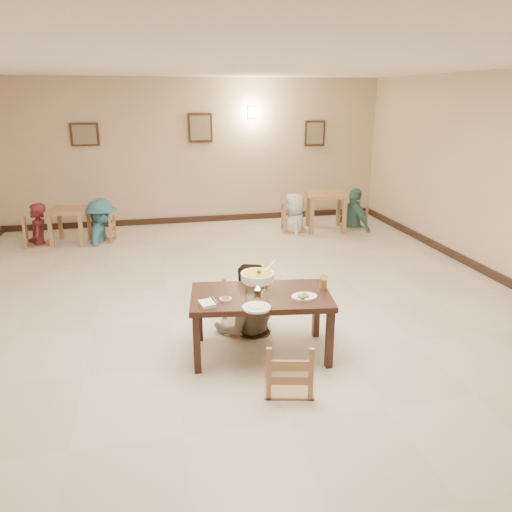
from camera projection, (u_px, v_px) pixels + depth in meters
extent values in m
plane|color=beige|center=(241.00, 314.00, 6.30)|extent=(10.00, 10.00, 0.00)
plane|color=white|center=(238.00, 60.00, 5.38)|extent=(10.00, 10.00, 0.00)
plane|color=beige|center=(196.00, 152.00, 10.49)|extent=(10.00, 0.00, 10.00)
cube|color=black|center=(199.00, 219.00, 10.90)|extent=(8.00, 0.06, 0.12)
cube|color=#332013|center=(85.00, 135.00, 9.88)|extent=(0.55, 0.03, 0.45)
cube|color=gray|center=(85.00, 135.00, 9.87)|extent=(0.45, 0.01, 0.37)
cube|color=#332013|center=(200.00, 128.00, 10.32)|extent=(0.50, 0.03, 0.60)
cube|color=gray|center=(200.00, 128.00, 10.30)|extent=(0.41, 0.01, 0.49)
cube|color=#332013|center=(315.00, 133.00, 10.87)|extent=(0.45, 0.03, 0.55)
cube|color=gray|center=(315.00, 133.00, 10.86)|extent=(0.37, 0.01, 0.45)
cube|color=#FFD88C|center=(252.00, 112.00, 10.45)|extent=(0.16, 0.05, 0.22)
cube|color=#331D15|center=(261.00, 297.00, 5.17)|extent=(1.54, 1.00, 0.06)
cube|color=#331D15|center=(197.00, 344.00, 4.90)|extent=(0.07, 0.07, 0.62)
cube|color=#331D15|center=(330.00, 339.00, 4.99)|extent=(0.07, 0.07, 0.62)
cube|color=#331D15|center=(199.00, 315.00, 5.55)|extent=(0.07, 0.07, 0.62)
cube|color=#331D15|center=(316.00, 311.00, 5.65)|extent=(0.07, 0.07, 0.62)
cube|color=tan|center=(245.00, 290.00, 5.84)|extent=(0.48, 0.48, 0.05)
cube|color=tan|center=(289.00, 345.00, 4.60)|extent=(0.46, 0.46, 0.05)
imported|color=gray|center=(247.00, 264.00, 5.65)|extent=(0.80, 0.63, 1.65)
torus|color=silver|center=(258.00, 280.00, 5.15)|extent=(0.27, 0.27, 0.01)
cylinder|color=silver|center=(258.00, 291.00, 5.19)|extent=(0.07, 0.07, 0.04)
cone|color=#FFA526|center=(258.00, 287.00, 5.17)|extent=(0.04, 0.04, 0.06)
cylinder|color=white|center=(258.00, 276.00, 5.14)|extent=(0.35, 0.35, 0.08)
cylinder|color=#AE7318|center=(258.00, 273.00, 5.13)|extent=(0.30, 0.30, 0.02)
sphere|color=#2D7223|center=(259.00, 272.00, 5.11)|extent=(0.05, 0.05, 0.05)
cylinder|color=silver|center=(269.00, 267.00, 5.21)|extent=(0.16, 0.10, 0.11)
cylinder|color=silver|center=(266.00, 284.00, 5.25)|extent=(0.01, 0.01, 0.16)
cylinder|color=silver|center=(246.00, 285.00, 5.21)|extent=(0.01, 0.01, 0.16)
cylinder|color=silver|center=(260.00, 291.00, 5.06)|extent=(0.01, 0.01, 0.16)
cylinder|color=white|center=(258.00, 283.00, 5.44)|extent=(0.26, 0.26, 0.02)
ellipsoid|color=white|center=(258.00, 283.00, 5.44)|extent=(0.17, 0.15, 0.06)
cylinder|color=white|center=(257.00, 307.00, 4.81)|extent=(0.28, 0.28, 0.02)
ellipsoid|color=white|center=(257.00, 307.00, 4.81)|extent=(0.18, 0.15, 0.06)
cylinder|color=white|center=(304.00, 297.00, 5.07)|extent=(0.27, 0.27, 0.02)
sphere|color=#2D7223|center=(303.00, 298.00, 4.98)|extent=(0.05, 0.05, 0.05)
cylinder|color=white|center=(226.00, 299.00, 5.01)|extent=(0.12, 0.12, 0.02)
cylinder|color=#9D3618|center=(226.00, 298.00, 5.01)|extent=(0.09, 0.09, 0.01)
cube|color=white|center=(207.00, 304.00, 4.88)|extent=(0.17, 0.20, 0.03)
cube|color=silver|center=(211.00, 300.00, 4.98)|extent=(0.04, 0.19, 0.01)
cube|color=silver|center=(215.00, 300.00, 4.99)|extent=(0.04, 0.19, 0.01)
cylinder|color=white|center=(323.00, 283.00, 5.26)|extent=(0.08, 0.08, 0.16)
cylinder|color=orange|center=(323.00, 284.00, 5.26)|extent=(0.07, 0.07, 0.11)
cube|color=#A57756|center=(68.00, 210.00, 9.16)|extent=(0.76, 0.76, 0.06)
cube|color=#A57756|center=(51.00, 231.00, 8.99)|extent=(0.07, 0.07, 0.60)
cube|color=#A57756|center=(81.00, 231.00, 9.01)|extent=(0.07, 0.07, 0.60)
cube|color=#A57756|center=(60.00, 224.00, 9.50)|extent=(0.07, 0.07, 0.60)
cube|color=#A57756|center=(89.00, 224.00, 9.53)|extent=(0.07, 0.07, 0.60)
cube|color=#A57756|center=(326.00, 194.00, 10.05)|extent=(0.90, 0.90, 0.06)
cube|color=#A57756|center=(312.00, 217.00, 9.86)|extent=(0.07, 0.07, 0.71)
cube|color=#A57756|center=(344.00, 217.00, 9.87)|extent=(0.07, 0.07, 0.71)
cube|color=#A57756|center=(308.00, 210.00, 10.47)|extent=(0.07, 0.07, 0.71)
cube|color=#A57756|center=(338.00, 209.00, 10.49)|extent=(0.07, 0.07, 0.71)
cube|color=tan|center=(37.00, 221.00, 9.09)|extent=(0.47, 0.47, 0.05)
cube|color=tan|center=(102.00, 220.00, 9.34)|extent=(0.42, 0.42, 0.05)
cube|color=tan|center=(294.00, 208.00, 10.03)|extent=(0.49, 0.49, 0.05)
cube|color=tan|center=(355.00, 209.00, 10.34)|extent=(0.41, 0.41, 0.04)
imported|color=#591A27|center=(34.00, 203.00, 8.99)|extent=(0.44, 0.61, 1.57)
imported|color=teal|center=(99.00, 199.00, 9.21)|extent=(0.72, 1.12, 1.64)
imported|color=silver|center=(295.00, 193.00, 9.94)|extent=(0.57, 0.81, 1.55)
imported|color=#4A827B|center=(356.00, 188.00, 10.20)|extent=(0.67, 1.05, 1.66)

